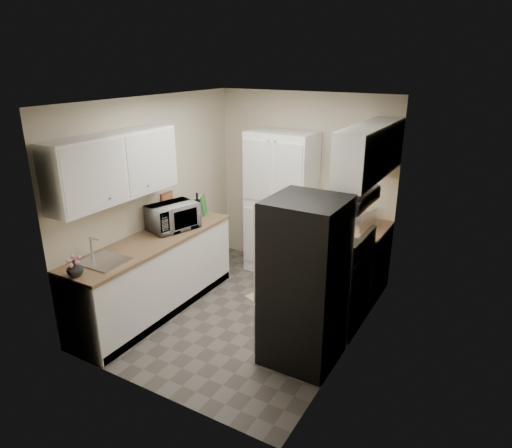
% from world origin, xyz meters
% --- Properties ---
extents(ground, '(3.20, 3.20, 0.00)m').
position_xyz_m(ground, '(0.00, 0.00, 0.00)').
color(ground, '#56514C').
rests_on(ground, ground).
extents(room_shell, '(2.64, 3.24, 2.52)m').
position_xyz_m(room_shell, '(-0.02, -0.01, 1.63)').
color(room_shell, beige).
rests_on(room_shell, ground).
extents(pantry_cabinet, '(0.90, 0.55, 2.00)m').
position_xyz_m(pantry_cabinet, '(-0.20, 1.32, 1.00)').
color(pantry_cabinet, white).
rests_on(pantry_cabinet, ground).
extents(base_cabinet_left, '(0.60, 2.30, 0.88)m').
position_xyz_m(base_cabinet_left, '(-0.99, -0.43, 0.44)').
color(base_cabinet_left, white).
rests_on(base_cabinet_left, ground).
extents(countertop_left, '(0.63, 2.33, 0.04)m').
position_xyz_m(countertop_left, '(-0.99, -0.43, 0.90)').
color(countertop_left, '#846647').
rests_on(countertop_left, base_cabinet_left).
extents(base_cabinet_right, '(0.60, 0.80, 0.88)m').
position_xyz_m(base_cabinet_right, '(0.99, 1.19, 0.44)').
color(base_cabinet_right, white).
rests_on(base_cabinet_right, ground).
extents(countertop_right, '(0.63, 0.83, 0.04)m').
position_xyz_m(countertop_right, '(0.99, 1.19, 0.90)').
color(countertop_right, '#846647').
rests_on(countertop_right, base_cabinet_right).
extents(electric_range, '(0.71, 0.78, 1.13)m').
position_xyz_m(electric_range, '(0.97, 0.39, 0.48)').
color(electric_range, '#B7B7BC').
rests_on(electric_range, ground).
extents(refrigerator, '(0.70, 0.72, 1.70)m').
position_xyz_m(refrigerator, '(0.94, -0.41, 0.85)').
color(refrigerator, '#B7B7BC').
rests_on(refrigerator, ground).
extents(microwave, '(0.54, 0.66, 0.32)m').
position_xyz_m(microwave, '(-1.00, -0.04, 1.08)').
color(microwave, silver).
rests_on(microwave, countertop_left).
extents(wine_bottle, '(0.08, 0.08, 0.31)m').
position_xyz_m(wine_bottle, '(-0.99, 0.46, 1.07)').
color(wine_bottle, black).
rests_on(wine_bottle, countertop_left).
extents(flower_vase, '(0.18, 0.18, 0.17)m').
position_xyz_m(flower_vase, '(-0.98, -1.52, 1.00)').
color(flower_vase, beige).
rests_on(flower_vase, countertop_left).
extents(cutting_board, '(0.10, 0.20, 0.27)m').
position_xyz_m(cutting_board, '(-1.00, 0.61, 1.05)').
color(cutting_board, '#308638').
rests_on(cutting_board, countertop_left).
extents(toaster_oven, '(0.39, 0.46, 0.23)m').
position_xyz_m(toaster_oven, '(0.93, 1.18, 1.04)').
color(toaster_oven, silver).
rests_on(toaster_oven, countertop_right).
extents(fruit_basket, '(0.30, 0.30, 0.11)m').
position_xyz_m(fruit_basket, '(0.92, 1.21, 1.21)').
color(fruit_basket, '#FFAE17').
rests_on(fruit_basket, toaster_oven).
extents(kitchen_mat, '(0.69, 0.84, 0.01)m').
position_xyz_m(kitchen_mat, '(0.13, 0.61, 0.01)').
color(kitchen_mat, beige).
rests_on(kitchen_mat, ground).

